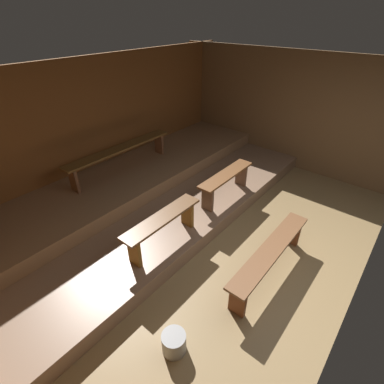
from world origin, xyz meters
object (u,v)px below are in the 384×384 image
object	(u,v)px
bench_lower_right	(226,180)
pail_floor	(174,343)
bench_lower_left	(163,224)
bench_floor_center	(270,254)
bench_middle_center	(120,152)

from	to	relation	value
bench_lower_right	pail_floor	size ratio (longest dim) A/B	5.01
pail_floor	bench_lower_left	bearing A→B (deg)	48.34
bench_floor_center	bench_lower_right	world-z (taller)	bench_lower_right
bench_floor_center	bench_middle_center	bearing A→B (deg)	87.79
bench_floor_center	pail_floor	world-z (taller)	bench_floor_center
bench_lower_left	pail_floor	distance (m)	1.43
bench_floor_center	pail_floor	bearing A→B (deg)	170.28
bench_lower_right	bench_lower_left	bearing A→B (deg)	180.00
pail_floor	bench_lower_right	bearing A→B (deg)	22.95
bench_lower_left	pail_floor	bearing A→B (deg)	-131.66
bench_floor_center	pail_floor	xyz separation A→B (m)	(-1.52, 0.26, -0.23)
bench_lower_right	bench_middle_center	world-z (taller)	bench_middle_center
bench_lower_right	pail_floor	xyz separation A→B (m)	(-2.40, -1.02, -0.44)
bench_lower_left	pail_floor	size ratio (longest dim) A/B	5.01
bench_lower_left	bench_middle_center	world-z (taller)	bench_middle_center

